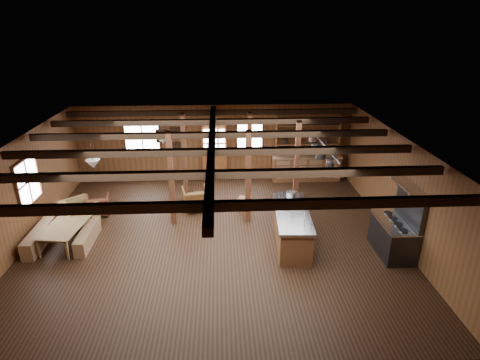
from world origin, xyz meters
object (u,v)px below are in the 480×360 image
object	(u,v)px
kitchen_island	(291,227)
commercial_range	(396,231)
armchair_a	(98,205)
armchair_b	(195,199)
armchair_c	(80,213)
dining_table	(68,234)

from	to	relation	value
kitchen_island	commercial_range	size ratio (longest dim) A/B	1.36
armchair_a	armchair_b	distance (m)	2.99
armchair_b	armchair_c	xyz separation A→B (m)	(-3.31, -0.86, 0.03)
kitchen_island	armchair_c	world-z (taller)	kitchen_island
armchair_a	armchair_c	bearing A→B (deg)	52.40
dining_table	armchair_a	bearing A→B (deg)	-2.10
armchair_a	armchair_c	distance (m)	0.75
kitchen_island	commercial_range	world-z (taller)	commercial_range
commercial_range	armchair_c	world-z (taller)	commercial_range
kitchen_island	commercial_range	distance (m)	2.65
armchair_a	kitchen_island	bearing A→B (deg)	148.95
kitchen_island	armchair_a	size ratio (longest dim) A/B	3.71
commercial_range	dining_table	size ratio (longest dim) A/B	1.15
kitchen_island	armchair_b	bearing A→B (deg)	144.59
armchair_a	commercial_range	bearing A→B (deg)	150.68
commercial_range	armchair_b	size ratio (longest dim) A/B	2.36
dining_table	commercial_range	bearing A→B (deg)	-87.69
kitchen_island	armchair_c	xyz separation A→B (m)	(-5.99, 1.31, -0.08)
dining_table	armchair_a	distance (m)	1.78
dining_table	armchair_a	size ratio (longest dim) A/B	2.38
armchair_b	armchair_c	size ratio (longest dim) A/B	0.91
commercial_range	dining_table	world-z (taller)	commercial_range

